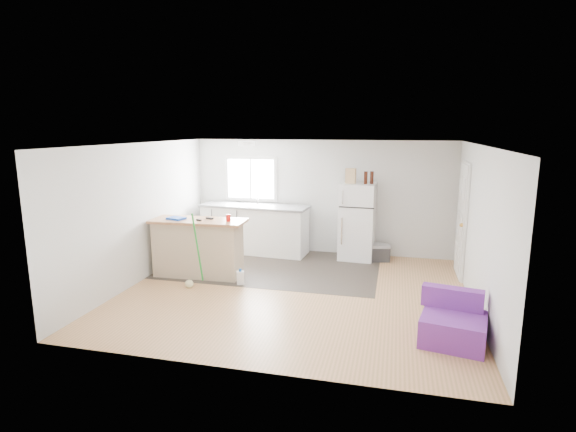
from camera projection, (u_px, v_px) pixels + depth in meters
The scene contains 19 objects.
room at pixel (295, 220), 7.15m from camera, with size 5.51×5.01×2.41m.
vinyl_zone at pixel (273, 266), 8.74m from camera, with size 4.05×2.50×0.00m, color #2E2823.
window at pixel (251, 179), 9.81m from camera, with size 1.18×0.06×0.98m.
interior_door at pixel (462, 221), 8.03m from camera, with size 0.11×0.92×2.10m.
ceiling_fixture at pixel (246, 144), 8.34m from camera, with size 0.30×0.30×0.07m, color white.
kitchen_cabinets at pixel (255, 228), 9.64m from camera, with size 2.36×0.89×1.33m.
peninsula at pixel (198, 247), 8.10m from camera, with size 1.72×0.71×1.04m.
refrigerator at pixel (357, 222), 9.10m from camera, with size 0.72×0.69×1.56m.
cooler at pixel (378, 252), 9.07m from camera, with size 0.51×0.40×0.34m.
purple_seat at pixel (453, 324), 5.64m from camera, with size 0.89×0.86×0.63m.
cleaner_jug at pixel (240, 278), 7.70m from camera, with size 0.15×0.13×0.28m.
mop at pixel (192, 274), 7.56m from camera, with size 0.21×0.36×1.30m.
red_cup at pixel (228, 218), 7.85m from camera, with size 0.08×0.08×0.12m, color red.
blue_tray at pixel (176, 218), 8.02m from camera, with size 0.30×0.22×0.04m, color blue.
tool_a at pixel (210, 218), 8.03m from camera, with size 0.14×0.05×0.03m, color black.
tool_b at pixel (199, 220), 7.90m from camera, with size 0.10×0.04×0.03m, color black.
cardboard_box at pixel (351, 176), 8.92m from camera, with size 0.20×0.10×0.30m, color tan.
bottle_left at pixel (366, 178), 8.82m from camera, with size 0.07×0.07×0.25m, color #351309.
bottle_right at pixel (372, 178), 8.84m from camera, with size 0.07×0.07×0.25m, color #351309.
Camera 1 is at (1.54, -6.83, 2.66)m, focal length 28.00 mm.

